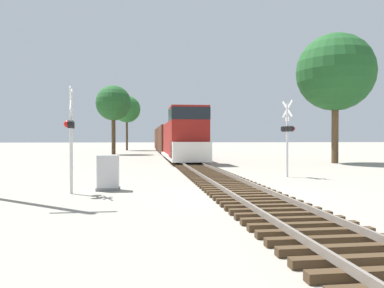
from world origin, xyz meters
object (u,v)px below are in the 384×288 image
object	(u,v)px
crossing_signal_far	(288,132)
crossing_signal_near	(70,130)
tree_mid_background	(113,103)
freight_train	(171,139)
tree_deep_background	(127,109)
tree_far_right	(335,73)
relay_cabinet	(108,173)

from	to	relation	value
crossing_signal_far	crossing_signal_near	bearing A→B (deg)	102.72
tree_mid_background	freight_train	bearing A→B (deg)	-6.05
crossing_signal_far	tree_deep_background	bearing A→B (deg)	0.04
crossing_signal_near	tree_mid_background	distance (m)	36.21
freight_train	crossing_signal_near	distance (m)	35.69
crossing_signal_far	tree_far_right	size ratio (longest dim) A/B	0.38
freight_train	tree_mid_background	xyz separation A→B (m)	(-7.50, 0.79, 4.74)
tree_far_right	tree_deep_background	world-z (taller)	tree_far_right
crossing_signal_far	tree_mid_background	world-z (taller)	tree_mid_background
freight_train	relay_cabinet	bearing A→B (deg)	-98.28
freight_train	tree_deep_background	size ratio (longest dim) A/B	4.73
freight_train	relay_cabinet	size ratio (longest dim) A/B	32.73
crossing_signal_near	tree_far_right	size ratio (longest dim) A/B	0.37
crossing_signal_near	relay_cabinet	xyz separation A→B (m)	(1.31, 0.78, -1.69)
tree_far_right	tree_mid_background	bearing A→B (deg)	134.07
tree_mid_background	tree_deep_background	bearing A→B (deg)	86.64
crossing_signal_near	tree_far_right	xyz separation A→B (m)	(18.78, 15.29, 5.27)
crossing_signal_far	relay_cabinet	distance (m)	10.18
freight_train	tree_mid_background	size ratio (longest dim) A/B	5.06
crossing_signal_near	crossing_signal_far	size ratio (longest dim) A/B	0.97
relay_cabinet	tree_far_right	bearing A→B (deg)	39.71
freight_train	tree_deep_background	xyz separation A→B (m)	(-6.48, 18.02, 5.32)
freight_train	tree_far_right	xyz separation A→B (m)	(12.48, -19.84, 5.64)
freight_train	crossing_signal_near	xyz separation A→B (m)	(-6.31, -35.13, 0.37)
crossing_signal_far	tree_mid_background	xyz separation A→B (m)	(-11.64, 31.03, 4.30)
freight_train	tree_far_right	distance (m)	24.11
freight_train	tree_mid_background	distance (m)	8.90
relay_cabinet	tree_deep_background	distance (m)	52.81
crossing_signal_near	tree_mid_background	world-z (taller)	tree_mid_background
crossing_signal_near	relay_cabinet	bearing A→B (deg)	115.00
crossing_signal_far	tree_mid_background	bearing A→B (deg)	8.18
crossing_signal_far	relay_cabinet	bearing A→B (deg)	101.85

